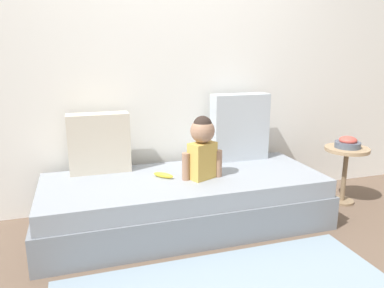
{
  "coord_description": "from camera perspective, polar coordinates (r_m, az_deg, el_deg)",
  "views": [
    {
      "loc": [
        -0.73,
        -2.52,
        1.31
      ],
      "look_at": [
        0.06,
        0.0,
        0.64
      ],
      "focal_mm": 34.58,
      "sensor_mm": 36.0,
      "label": 1
    }
  ],
  "objects": [
    {
      "name": "toddler",
      "position": [
        2.68,
        1.62,
        -0.12
      ],
      "size": [
        0.31,
        0.19,
        0.47
      ],
      "color": "gold",
      "rests_on": "couch"
    },
    {
      "name": "fruit_bowl",
      "position": [
        3.44,
        22.89,
        0.16
      ],
      "size": [
        0.21,
        0.21,
        0.1
      ],
      "color": "#4C5666",
      "rests_on": "side_table"
    },
    {
      "name": "banana",
      "position": [
        2.77,
        -4.45,
        -4.81
      ],
      "size": [
        0.15,
        0.15,
        0.04
      ],
      "primitive_type": "ellipsoid",
      "rotation": [
        0.0,
        0.0,
        -0.8
      ],
      "color": "yellow",
      "rests_on": "couch"
    },
    {
      "name": "side_table",
      "position": [
        3.47,
        22.64,
        -2.39
      ],
      "size": [
        0.37,
        0.37,
        0.5
      ],
      "color": "tan",
      "rests_on": "ground"
    },
    {
      "name": "throw_pillow_left",
      "position": [
        2.93,
        -14.13,
        0.15
      ],
      "size": [
        0.46,
        0.16,
        0.46
      ],
      "primitive_type": "cube",
      "color": "beige",
      "rests_on": "couch"
    },
    {
      "name": "couch",
      "position": [
        2.85,
        -1.15,
        -8.85
      ],
      "size": [
        2.14,
        0.85,
        0.39
      ],
      "color": "gray",
      "rests_on": "ground"
    },
    {
      "name": "ground_plane",
      "position": [
        2.93,
        -1.13,
        -12.32
      ],
      "size": [
        12.0,
        12.0,
        0.0
      ],
      "primitive_type": "plane",
      "color": "brown"
    },
    {
      "name": "throw_pillow_right",
      "position": [
        3.2,
        7.34,
        2.61
      ],
      "size": [
        0.49,
        0.16,
        0.57
      ],
      "primitive_type": "cube",
      "color": "#B2BCC6",
      "rests_on": "couch"
    },
    {
      "name": "back_wall",
      "position": [
        3.17,
        -4.09,
        10.38
      ],
      "size": [
        5.34,
        0.1,
        2.2
      ],
      "primitive_type": "cube",
      "color": "white",
      "rests_on": "ground"
    }
  ]
}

